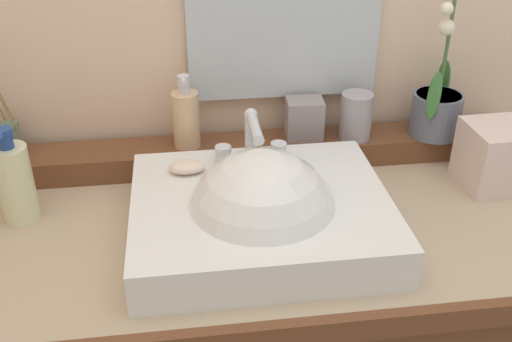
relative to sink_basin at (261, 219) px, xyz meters
The scene contains 9 objects.
back_ledge 0.28m from the sink_basin, 91.37° to the left, with size 1.23×0.11×0.05m, color brown.
sink_basin is the anchor object (origin of this frame).
soap_bar 0.18m from the sink_basin, 137.30° to the left, with size 0.07×0.04×0.02m, color beige.
potted_plant 0.51m from the sink_basin, 31.26° to the left, with size 0.11×0.13×0.38m.
soap_dispenser 0.31m from the sink_basin, 113.79° to the left, with size 0.06×0.06×0.16m.
tumbler_cup 0.37m from the sink_basin, 47.17° to the left, with size 0.07×0.07×0.10m, color #9A949C.
trinket_box 0.32m from the sink_basin, 64.51° to the left, with size 0.08×0.06×0.09m, color gray.
lotion_bottle 0.47m from the sink_basin, 164.78° to the left, with size 0.07×0.07×0.19m.
tissue_box 0.52m from the sink_basin, 13.37° to the left, with size 0.13×0.13×0.13m, color beige.
Camera 1 is at (-0.12, -0.93, 1.48)m, focal length 41.36 mm.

